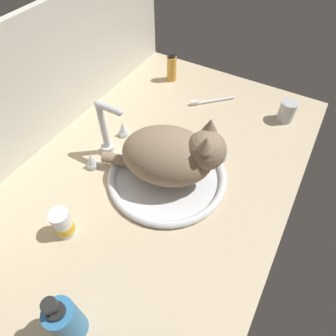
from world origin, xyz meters
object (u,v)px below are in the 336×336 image
faucet (107,134)px  toothbrush (211,101)px  pill_bottle (63,224)px  soap_pump_bottle (66,320)px  metal_jar (287,111)px  sink_basin (168,175)px  amber_bottle (172,67)px  cat (175,154)px

faucet → toothbrush: size_ratio=1.51×
faucet → pill_bottle: 29.76cm
faucet → pill_bottle: bearing=-165.1°
faucet → soap_pump_bottle: 50.69cm
metal_jar → sink_basin: bearing=152.0°
soap_pump_bottle → faucet: bearing=28.5°
metal_jar → amber_bottle: 46.82cm
faucet → toothbrush: 43.38cm
amber_bottle → toothbrush: 21.68cm
faucet → soap_pump_bottle: (-44.54, -24.18, -0.71)cm
sink_basin → cat: (0.56, -1.87, 9.35)cm
sink_basin → faucet: faucet is taller
metal_jar → soap_pump_bottle: soap_pump_bottle is taller
amber_bottle → sink_basin: bearing=-151.8°
metal_jar → amber_bottle: size_ratio=0.64×
metal_jar → soap_pump_bottle: bearing=167.4°
sink_basin → faucet: 22.01cm
pill_bottle → faucet: bearing=14.9°
metal_jar → pill_bottle: (-71.35, 36.13, 0.32)cm
faucet → cat: (0.56, -22.89, 2.83)cm
sink_basin → toothbrush: (39.16, 3.67, -0.33)cm
faucet → amber_bottle: size_ratio=1.70×
metal_jar → soap_pump_bottle: (-87.32, 19.55, 3.03)cm
metal_jar → pill_bottle: 79.98cm
sink_basin → pill_bottle: bearing=154.8°
faucet → cat: cat is taller
soap_pump_bottle → cat: bearing=1.6°
sink_basin → pill_bottle: pill_bottle is taller
faucet → pill_bottle: (-28.57, -7.60, -3.42)cm
cat → toothbrush: bearing=8.2°
cat → soap_pump_bottle: cat is taller
faucet → sink_basin: bearing=-90.0°
metal_jar → pill_bottle: pill_bottle is taller
toothbrush → pill_bottle: bearing=171.8°
sink_basin → soap_pump_bottle: bearing=-175.9°
sink_basin → metal_jar: size_ratio=4.68×
faucet → metal_jar: 61.30cm
metal_jar → toothbrush: bearing=97.8°
soap_pump_bottle → sink_basin: bearing=4.1°
soap_pump_bottle → toothbrush: soap_pump_bottle is taller
pill_bottle → soap_pump_bottle: 23.18cm
amber_bottle → metal_jar: bearing=-92.5°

